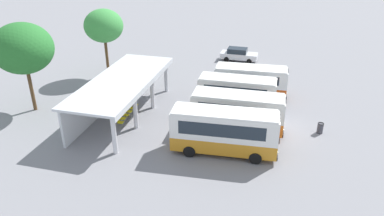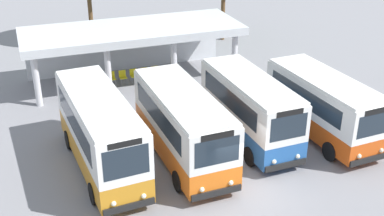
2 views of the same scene
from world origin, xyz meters
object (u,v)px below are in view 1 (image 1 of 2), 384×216
city_bus_nearest_orange (224,130)px  city_bus_middle_cream (237,93)px  city_bus_fourth_amber (251,80)px  waiting_chair_end_by_column (120,122)px  litter_bin_apron (320,128)px  waiting_chair_second_from_end (122,118)px  waiting_chair_fourth_seat (128,111)px  parked_car_flank (239,54)px  waiting_chair_middle_seat (125,114)px  waiting_chair_fifth_seat (132,107)px  city_bus_second_in_row (238,111)px  waiting_chair_far_end_seat (134,104)px

city_bus_nearest_orange → city_bus_middle_cream: city_bus_nearest_orange is taller
city_bus_fourth_amber → waiting_chair_end_by_column: city_bus_fourth_amber is taller
waiting_chair_end_by_column → litter_bin_apron: litter_bin_apron is taller
city_bus_middle_cream → litter_bin_apron: city_bus_middle_cream is taller
waiting_chair_second_from_end → waiting_chair_fourth_seat: bearing=-0.1°
parked_car_flank → waiting_chair_end_by_column: (-19.65, 7.11, -0.31)m
city_bus_middle_cream → waiting_chair_fourth_seat: 9.80m
waiting_chair_middle_seat → litter_bin_apron: litter_bin_apron is taller
waiting_chair_middle_seat → waiting_chair_fifth_seat: same height
waiting_chair_fourth_seat → waiting_chair_fifth_seat: bearing=-1.6°
waiting_chair_fifth_seat → waiting_chair_end_by_column: bearing=-177.9°
city_bus_second_in_row → parked_car_flank: 17.92m
waiting_chair_middle_seat → waiting_chair_fifth_seat: 1.38m
city_bus_fourth_amber → waiting_chair_fourth_seat: city_bus_fourth_amber is taller
waiting_chair_second_from_end → waiting_chair_end_by_column: bearing=-169.8°
waiting_chair_middle_seat → waiting_chair_fourth_seat: same height
city_bus_fourth_amber → waiting_chair_fifth_seat: city_bus_fourth_amber is taller
city_bus_second_in_row → litter_bin_apron: size_ratio=8.33×
city_bus_second_in_row → parked_car_flank: size_ratio=1.63×
city_bus_middle_cream → waiting_chair_fifth_seat: bearing=106.8°
city_bus_fourth_amber → waiting_chair_fourth_seat: 12.19m
parked_car_flank → waiting_chair_end_by_column: 20.90m
city_bus_fourth_amber → waiting_chair_far_end_seat: bearing=119.5°
city_bus_middle_cream → city_bus_fourth_amber: bearing=-12.8°
waiting_chair_middle_seat → city_bus_fourth_amber: bearing=-52.1°
city_bus_second_in_row → litter_bin_apron: city_bus_second_in_row is taller
city_bus_second_in_row → waiting_chair_fourth_seat: size_ratio=8.72×
city_bus_second_in_row → city_bus_middle_cream: city_bus_second_in_row is taller
city_bus_nearest_orange → waiting_chair_second_from_end: bearing=75.9°
city_bus_nearest_orange → waiting_chair_middle_seat: city_bus_nearest_orange is taller
parked_car_flank → city_bus_nearest_orange: bearing=-174.6°
city_bus_nearest_orange → city_bus_second_in_row: 3.60m
waiting_chair_fifth_seat → waiting_chair_far_end_seat: bearing=2.3°
waiting_chair_far_end_seat → city_bus_fourth_amber: bearing=-60.5°
city_bus_fourth_amber → waiting_chair_fifth_seat: 11.79m
litter_bin_apron → city_bus_middle_cream: bearing=72.7°
city_bus_second_in_row → parked_car_flank: bearing=7.9°
parked_car_flank → waiting_chair_end_by_column: size_ratio=5.34×
city_bus_middle_cream → waiting_chair_second_from_end: bearing=117.8°
city_bus_second_in_row → waiting_chair_middle_seat: 9.76m
city_bus_middle_cream → parked_car_flank: 14.31m
waiting_chair_far_end_seat → waiting_chair_end_by_column: bearing=-177.9°
waiting_chair_fifth_seat → waiting_chair_far_end_seat: same height
city_bus_second_in_row → waiting_chair_second_from_end: (-1.24, 9.69, -1.28)m
parked_car_flank → litter_bin_apron: parked_car_flank is taller
waiting_chair_second_from_end → waiting_chair_far_end_seat: (2.76, 0.01, 0.00)m
waiting_chair_second_from_end → city_bus_second_in_row: bearing=-82.7°
waiting_chair_middle_seat → litter_bin_apron: bearing=-83.4°
city_bus_middle_cream → waiting_chair_middle_seat: (-4.12, 9.08, -1.26)m
waiting_chair_end_by_column → waiting_chair_second_from_end: (0.69, 0.12, 0.00)m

